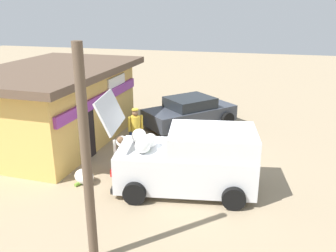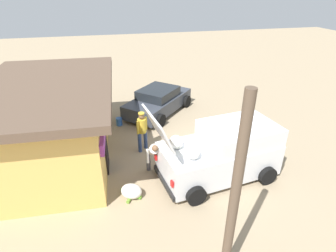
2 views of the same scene
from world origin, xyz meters
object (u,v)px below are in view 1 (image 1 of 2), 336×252
storefront_bar (56,104)px  customer_bending (125,148)px  unloaded_banana_pile (84,177)px  paint_bucket (137,125)px  parked_sedan (190,112)px  delivery_van (190,160)px  vendor_standing (136,128)px

storefront_bar → customer_bending: (-1.88, -3.47, -0.72)m
unloaded_banana_pile → paint_bucket: (5.07, 0.01, -0.02)m
parked_sedan → storefront_bar: bearing=124.2°
delivery_van → vendor_standing: delivery_van is taller
vendor_standing → unloaded_banana_pile: (-2.65, 0.77, -0.75)m
customer_bending → unloaded_banana_pile: size_ratio=1.56×
parked_sedan → customer_bending: bearing=166.8°
storefront_bar → paint_bucket: bearing=-50.0°
delivery_van → vendor_standing: bearing=47.6°
vendor_standing → delivery_van: bearing=-132.4°
parked_sedan → paint_bucket: size_ratio=10.94×
delivery_van → paint_bucket: bearing=34.7°
storefront_bar → delivery_van: storefront_bar is taller
vendor_standing → paint_bucket: vendor_standing is taller
parked_sedan → vendor_standing: bearing=158.7°
parked_sedan → unloaded_banana_pile: (-6.11, 2.12, -0.41)m
customer_bending → paint_bucket: bearing=13.3°
vendor_standing → unloaded_banana_pile: size_ratio=1.96×
unloaded_banana_pile → customer_bending: bearing=-41.0°
vendor_standing → storefront_bar: bearing=84.8°
storefront_bar → parked_sedan: size_ratio=1.77×
paint_bucket → storefront_bar: bearing=130.0°
parked_sedan → customer_bending: 5.18m
delivery_van → paint_bucket: size_ratio=12.07×
vendor_standing → parked_sedan: bearing=-21.3°
customer_bending → unloaded_banana_pile: (-1.07, 0.93, -0.60)m
storefront_bar → unloaded_banana_pile: 4.11m
parked_sedan → unloaded_banana_pile: parked_sedan is taller
parked_sedan → paint_bucket: bearing=116.1°
customer_bending → unloaded_banana_pile: bearing=139.0°
customer_bending → paint_bucket: customer_bending is taller
delivery_van → parked_sedan: size_ratio=1.10×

